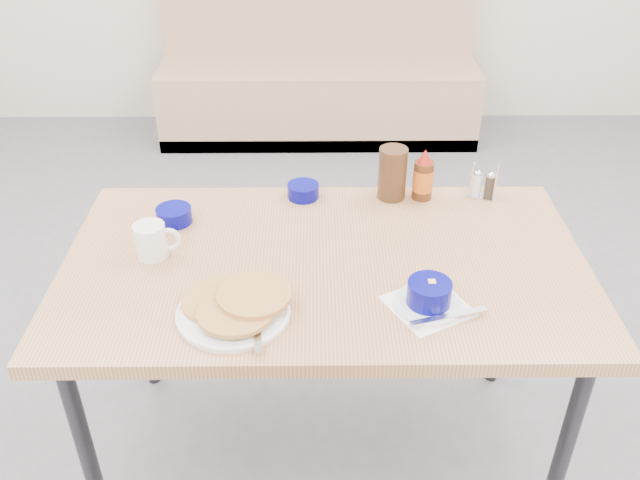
{
  "coord_description": "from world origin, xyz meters",
  "views": [
    {
      "loc": [
        -0.03,
        -1.23,
        1.8
      ],
      "look_at": [
        -0.01,
        0.26,
        0.82
      ],
      "focal_mm": 38.0,
      "sensor_mm": 36.0,
      "label": 1
    }
  ],
  "objects_px": {
    "dining_table": "(325,279)",
    "syrup_bottle": "(423,177)",
    "creamer_bowl": "(174,215)",
    "condiment_caddy": "(483,186)",
    "coffee_mug": "(152,240)",
    "booth_bench": "(319,77)",
    "butter_bowl": "(303,191)",
    "amber_tumbler": "(392,173)",
    "pancake_plate": "(235,307)",
    "grits_setting": "(429,297)"
  },
  "relations": [
    {
      "from": "creamer_bowl",
      "to": "pancake_plate",
      "type": "bearing_deg",
      "value": -62.71
    },
    {
      "from": "dining_table",
      "to": "syrup_bottle",
      "type": "relative_size",
      "value": 8.62
    },
    {
      "from": "coffee_mug",
      "to": "condiment_caddy",
      "type": "height_order",
      "value": "condiment_caddy"
    },
    {
      "from": "grits_setting",
      "to": "condiment_caddy",
      "type": "relative_size",
      "value": 2.48
    },
    {
      "from": "amber_tumbler",
      "to": "condiment_caddy",
      "type": "relative_size",
      "value": 1.58
    },
    {
      "from": "condiment_caddy",
      "to": "creamer_bowl",
      "type": "bearing_deg",
      "value": -153.47
    },
    {
      "from": "grits_setting",
      "to": "amber_tumbler",
      "type": "bearing_deg",
      "value": 94.09
    },
    {
      "from": "butter_bowl",
      "to": "syrup_bottle",
      "type": "height_order",
      "value": "syrup_bottle"
    },
    {
      "from": "booth_bench",
      "to": "butter_bowl",
      "type": "xyz_separation_m",
      "value": [
        -0.06,
        -2.19,
        0.43
      ]
    },
    {
      "from": "butter_bowl",
      "to": "amber_tumbler",
      "type": "distance_m",
      "value": 0.28
    },
    {
      "from": "pancake_plate",
      "to": "coffee_mug",
      "type": "distance_m",
      "value": 0.35
    },
    {
      "from": "dining_table",
      "to": "grits_setting",
      "type": "xyz_separation_m",
      "value": [
        0.25,
        -0.2,
        0.09
      ]
    },
    {
      "from": "creamer_bowl",
      "to": "amber_tumbler",
      "type": "relative_size",
      "value": 0.63
    },
    {
      "from": "coffee_mug",
      "to": "butter_bowl",
      "type": "distance_m",
      "value": 0.51
    },
    {
      "from": "coffee_mug",
      "to": "butter_bowl",
      "type": "height_order",
      "value": "coffee_mug"
    },
    {
      "from": "grits_setting",
      "to": "creamer_bowl",
      "type": "relative_size",
      "value": 2.5
    },
    {
      "from": "pancake_plate",
      "to": "grits_setting",
      "type": "relative_size",
      "value": 1.12
    },
    {
      "from": "booth_bench",
      "to": "syrup_bottle",
      "type": "xyz_separation_m",
      "value": [
        0.3,
        -2.2,
        0.48
      ]
    },
    {
      "from": "dining_table",
      "to": "condiment_caddy",
      "type": "relative_size",
      "value": 13.58
    },
    {
      "from": "creamer_bowl",
      "to": "grits_setting",
      "type": "bearing_deg",
      "value": -30.19
    },
    {
      "from": "grits_setting",
      "to": "butter_bowl",
      "type": "height_order",
      "value": "grits_setting"
    },
    {
      "from": "condiment_caddy",
      "to": "butter_bowl",
      "type": "bearing_deg",
      "value": -162.21
    },
    {
      "from": "condiment_caddy",
      "to": "pancake_plate",
      "type": "bearing_deg",
      "value": -123.88
    },
    {
      "from": "dining_table",
      "to": "coffee_mug",
      "type": "xyz_separation_m",
      "value": [
        -0.46,
        0.03,
        0.11
      ]
    },
    {
      "from": "booth_bench",
      "to": "dining_table",
      "type": "xyz_separation_m",
      "value": [
        0.0,
        -2.53,
        0.35
      ]
    },
    {
      "from": "coffee_mug",
      "to": "booth_bench",
      "type": "bearing_deg",
      "value": 79.6
    },
    {
      "from": "pancake_plate",
      "to": "butter_bowl",
      "type": "bearing_deg",
      "value": 74.4
    },
    {
      "from": "coffee_mug",
      "to": "pancake_plate",
      "type": "bearing_deg",
      "value": -45.63
    },
    {
      "from": "condiment_caddy",
      "to": "grits_setting",
      "type": "bearing_deg",
      "value": -96.45
    },
    {
      "from": "butter_bowl",
      "to": "syrup_bottle",
      "type": "bearing_deg",
      "value": -0.97
    },
    {
      "from": "dining_table",
      "to": "condiment_caddy",
      "type": "bearing_deg",
      "value": 34.7
    },
    {
      "from": "creamer_bowl",
      "to": "condiment_caddy",
      "type": "xyz_separation_m",
      "value": [
        0.93,
        0.14,
        0.01
      ]
    },
    {
      "from": "coffee_mug",
      "to": "creamer_bowl",
      "type": "distance_m",
      "value": 0.18
    },
    {
      "from": "creamer_bowl",
      "to": "syrup_bottle",
      "type": "xyz_separation_m",
      "value": [
        0.74,
        0.14,
        0.05
      ]
    },
    {
      "from": "coffee_mug",
      "to": "grits_setting",
      "type": "relative_size",
      "value": 0.49
    },
    {
      "from": "booth_bench",
      "to": "dining_table",
      "type": "bearing_deg",
      "value": -90.0
    },
    {
      "from": "grits_setting",
      "to": "amber_tumbler",
      "type": "height_order",
      "value": "amber_tumbler"
    },
    {
      "from": "creamer_bowl",
      "to": "amber_tumbler",
      "type": "xyz_separation_m",
      "value": [
        0.64,
        0.14,
        0.06
      ]
    },
    {
      "from": "creamer_bowl",
      "to": "syrup_bottle",
      "type": "bearing_deg",
      "value": 10.45
    },
    {
      "from": "pancake_plate",
      "to": "amber_tumbler",
      "type": "distance_m",
      "value": 0.71
    },
    {
      "from": "coffee_mug",
      "to": "amber_tumbler",
      "type": "distance_m",
      "value": 0.74
    },
    {
      "from": "booth_bench",
      "to": "syrup_bottle",
      "type": "distance_m",
      "value": 2.27
    },
    {
      "from": "dining_table",
      "to": "butter_bowl",
      "type": "height_order",
      "value": "butter_bowl"
    },
    {
      "from": "booth_bench",
      "to": "grits_setting",
      "type": "height_order",
      "value": "booth_bench"
    },
    {
      "from": "grits_setting",
      "to": "dining_table",
      "type": "bearing_deg",
      "value": 141.23
    },
    {
      "from": "amber_tumbler",
      "to": "dining_table",
      "type": "bearing_deg",
      "value": -121.65
    },
    {
      "from": "dining_table",
      "to": "butter_bowl",
      "type": "bearing_deg",
      "value": 100.32
    },
    {
      "from": "creamer_bowl",
      "to": "butter_bowl",
      "type": "distance_m",
      "value": 0.4
    },
    {
      "from": "booth_bench",
      "to": "creamer_bowl",
      "type": "xyz_separation_m",
      "value": [
        -0.43,
        -2.34,
        0.43
      ]
    },
    {
      "from": "butter_bowl",
      "to": "amber_tumbler",
      "type": "bearing_deg",
      "value": 0.0
    }
  ]
}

